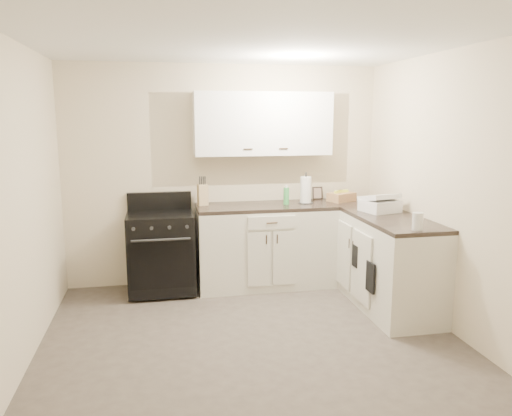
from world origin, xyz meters
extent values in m
plane|color=#473F38|center=(0.00, 0.00, 0.00)|extent=(3.60, 3.60, 0.00)
plane|color=white|center=(0.00, 0.00, 2.50)|extent=(3.60, 3.60, 0.00)
plane|color=beige|center=(0.00, 1.80, 1.25)|extent=(3.60, 0.00, 3.60)
plane|color=beige|center=(1.80, 0.00, 1.25)|extent=(0.00, 3.60, 3.60)
plane|color=beige|center=(-1.80, 0.00, 1.25)|extent=(0.00, 3.60, 3.60)
plane|color=beige|center=(0.00, -1.80, 1.25)|extent=(3.60, 0.00, 3.60)
cube|color=beige|center=(0.43, 1.50, 0.45)|extent=(1.55, 0.60, 0.90)
cube|color=beige|center=(1.50, 0.85, 0.45)|extent=(0.60, 1.90, 0.90)
cube|color=black|center=(0.43, 1.50, 0.92)|extent=(1.55, 0.60, 0.04)
cube|color=black|center=(1.50, 0.85, 0.92)|extent=(0.60, 1.90, 0.04)
cube|color=white|center=(0.43, 1.65, 1.84)|extent=(1.55, 0.30, 0.70)
cube|color=black|center=(-0.75, 1.48, 0.46)|extent=(0.71, 0.61, 0.86)
cube|color=tan|center=(-0.27, 1.62, 1.06)|extent=(0.12, 0.11, 0.23)
cylinder|color=white|center=(0.90, 1.52, 1.09)|extent=(0.13, 0.13, 0.30)
cylinder|color=green|center=(0.66, 1.49, 1.04)|extent=(0.07, 0.07, 0.19)
cube|color=black|center=(1.12, 1.76, 1.02)|extent=(0.12, 0.04, 0.15)
cube|color=tan|center=(1.35, 1.57, 0.99)|extent=(0.35, 0.31, 0.10)
cube|color=white|center=(1.51, 0.87, 1.00)|extent=(0.40, 0.39, 0.12)
cylinder|color=silver|center=(1.46, 0.00, 1.02)|extent=(0.11, 0.11, 0.16)
cube|color=black|center=(1.18, 0.30, 0.43)|extent=(0.02, 0.17, 0.29)
cube|color=black|center=(1.18, 0.69, 0.53)|extent=(0.02, 0.13, 0.22)
camera|label=1|loc=(-0.76, -3.90, 1.92)|focal=35.00mm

